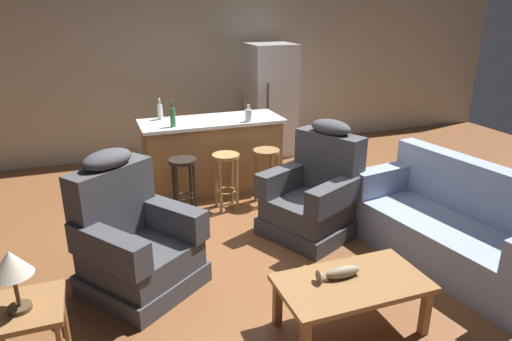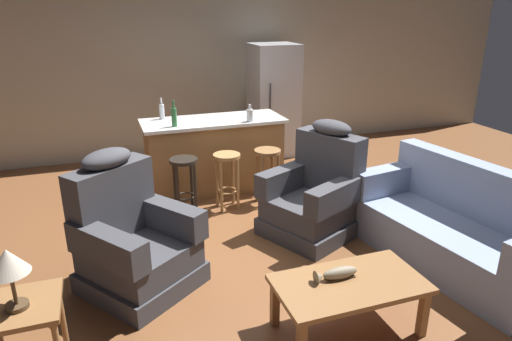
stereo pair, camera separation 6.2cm
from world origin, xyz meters
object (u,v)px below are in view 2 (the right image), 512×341
at_px(recliner_near_lamp, 132,241).
at_px(recliner_near_island, 315,195).
at_px(couch, 455,229).
at_px(bar_stool_left, 184,176).
at_px(coffee_table, 349,288).
at_px(kitchen_island, 214,155).
at_px(bottle_wine_dark, 174,117).
at_px(bar_stool_middle, 227,171).
at_px(bottle_short_amber, 162,111).
at_px(fish_figurine, 336,274).
at_px(bottle_tall_green, 250,115).
at_px(refrigerator, 274,101).
at_px(table_lamp, 8,264).
at_px(bar_stool_right, 267,166).
at_px(end_table, 22,318).

height_order(recliner_near_lamp, recliner_near_island, same).
distance_m(couch, bar_stool_left, 2.90).
bearing_deg(recliner_near_island, coffee_table, 47.14).
height_order(recliner_near_island, kitchen_island, recliner_near_island).
distance_m(coffee_table, bottle_wine_dark, 3.05).
xyz_separation_m(couch, bar_stool_middle, (-1.68, 1.90, 0.13)).
relative_size(bottle_short_amber, bottle_wine_dark, 0.85).
bearing_deg(bottle_short_amber, coffee_table, -75.83).
relative_size(couch, bar_stool_middle, 2.95).
bearing_deg(recliner_near_lamp, fish_figurine, 15.60).
bearing_deg(kitchen_island, bottle_tall_green, -32.18).
xyz_separation_m(kitchen_island, bar_stool_left, (-0.51, -0.63, -0.01)).
height_order(recliner_near_island, refrigerator, refrigerator).
bearing_deg(table_lamp, bottle_wine_dark, 61.02).
xyz_separation_m(fish_figurine, bar_stool_middle, (-0.16, 2.36, 0.01)).
xyz_separation_m(fish_figurine, bottle_tall_green, (0.26, 2.73, 0.57)).
relative_size(bar_stool_right, refrigerator, 0.39).
xyz_separation_m(table_lamp, bottle_tall_green, (2.38, 2.55, 0.16)).
bearing_deg(recliner_near_island, bar_stool_middle, -77.35).
height_order(table_lamp, bottle_tall_green, bottle_tall_green).
xyz_separation_m(refrigerator, bottle_tall_green, (-0.89, -1.46, 0.15)).
bearing_deg(end_table, recliner_near_lamp, 49.34).
relative_size(kitchen_island, bar_stool_left, 2.65).
bearing_deg(table_lamp, recliner_near_island, 25.44).
height_order(bar_stool_middle, bottle_tall_green, bottle_tall_green).
xyz_separation_m(coffee_table, bottle_short_amber, (-0.83, 3.30, 0.69)).
height_order(bar_stool_left, bar_stool_middle, same).
relative_size(end_table, table_lamp, 1.37).
distance_m(bottle_tall_green, bottle_wine_dark, 0.93).
height_order(recliner_near_lamp, bottle_short_amber, bottle_short_amber).
relative_size(recliner_near_island, bottle_wine_dark, 3.80).
xyz_separation_m(recliner_near_lamp, bottle_tall_green, (1.62, 1.65, 0.61)).
height_order(kitchen_island, bottle_tall_green, bottle_tall_green).
bearing_deg(kitchen_island, fish_figurine, -87.08).
bearing_deg(bar_stool_right, recliner_near_lamp, -143.37).
bearing_deg(bottle_wine_dark, table_lamp, -118.98).
height_order(fish_figurine, bottle_short_amber, bottle_short_amber).
bearing_deg(couch, recliner_near_island, -54.59).
bearing_deg(refrigerator, bar_stool_right, -113.45).
bearing_deg(table_lamp, bar_stool_middle, 47.96).
height_order(table_lamp, bottle_short_amber, bottle_short_amber).
bearing_deg(bar_stool_right, coffee_table, -96.39).
bearing_deg(fish_figurine, bottle_short_amber, 103.14).
relative_size(couch, table_lamp, 4.89).
bearing_deg(bar_stool_left, bottle_short_amber, 95.74).
xyz_separation_m(coffee_table, recliner_near_island, (0.47, 1.52, 0.06)).
distance_m(recliner_near_island, end_table, 2.94).
height_order(recliner_near_island, table_lamp, recliner_near_island).
relative_size(recliner_near_lamp, kitchen_island, 0.67).
bearing_deg(bar_stool_middle, recliner_near_island, -51.80).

